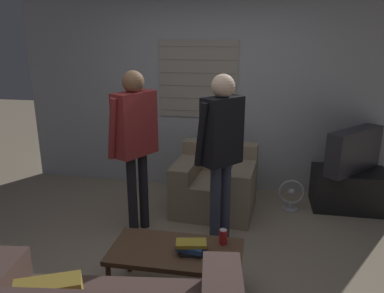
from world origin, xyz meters
TOP-DOWN VIEW (x-y plane):
  - ground_plane at (0.00, 0.00)m, footprint 16.00×16.00m
  - wall_back at (-0.00, 2.03)m, footprint 5.20×0.08m
  - armchair_beige at (0.14, 1.29)m, footprint 0.99×0.88m
  - coffee_table at (0.02, -0.32)m, footprint 1.05×0.53m
  - tv_stand at (1.74, 1.62)m, footprint 0.86×0.52m
  - tv at (1.74, 1.62)m, footprint 0.74×0.77m
  - person_left_standing at (-0.62, 0.65)m, footprint 0.60×0.78m
  - person_right_standing at (0.27, 0.54)m, footprint 0.48×0.75m
  - book_stack at (0.15, -0.34)m, footprint 0.26×0.20m
  - soda_can at (0.38, -0.17)m, footprint 0.07×0.07m
  - spare_remote at (0.34, -0.49)m, footprint 0.05×0.13m
  - floor_fan at (1.05, 1.43)m, footprint 0.31×0.20m

SIDE VIEW (x-z plane):
  - ground_plane at x=0.00m, z-range 0.00..0.00m
  - floor_fan at x=1.05m, z-range -0.01..0.37m
  - tv_stand at x=1.74m, z-range 0.00..0.48m
  - armchair_beige at x=0.14m, z-range -0.07..0.71m
  - coffee_table at x=0.02m, z-range 0.17..0.58m
  - spare_remote at x=0.34m, z-range 0.41..0.44m
  - book_stack at x=0.15m, z-range 0.41..0.51m
  - soda_can at x=0.38m, z-range 0.41..0.54m
  - tv at x=1.74m, z-range 0.48..1.00m
  - person_right_standing at x=0.27m, z-range 0.23..1.95m
  - person_left_standing at x=-0.62m, z-range 0.24..1.96m
  - wall_back at x=0.00m, z-range 0.01..2.56m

